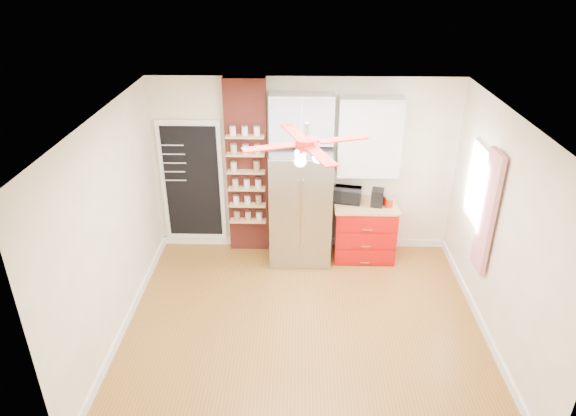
{
  "coord_description": "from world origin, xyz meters",
  "views": [
    {
      "loc": [
        -0.07,
        -5.15,
        4.25
      ],
      "look_at": [
        -0.22,
        0.9,
        1.21
      ],
      "focal_mm": 32.0,
      "sensor_mm": 36.0,
      "label": 1
    }
  ],
  "objects_px": {
    "fridge": "(301,206)",
    "toaster_oven": "(347,195)",
    "red_cabinet": "(364,230)",
    "canister_left": "(389,203)",
    "ceiling_fan": "(307,144)",
    "coffee_maker": "(377,198)",
    "pantry_jar_oats": "(234,166)"
  },
  "relations": [
    {
      "from": "red_cabinet",
      "to": "ceiling_fan",
      "type": "height_order",
      "value": "ceiling_fan"
    },
    {
      "from": "canister_left",
      "to": "pantry_jar_oats",
      "type": "distance_m",
      "value": 2.33
    },
    {
      "from": "coffee_maker",
      "to": "canister_left",
      "type": "bearing_deg",
      "value": -6.44
    },
    {
      "from": "coffee_maker",
      "to": "pantry_jar_oats",
      "type": "distance_m",
      "value": 2.15
    },
    {
      "from": "red_cabinet",
      "to": "canister_left",
      "type": "relative_size",
      "value": 7.09
    },
    {
      "from": "coffee_maker",
      "to": "pantry_jar_oats",
      "type": "bearing_deg",
      "value": -170.79
    },
    {
      "from": "red_cabinet",
      "to": "ceiling_fan",
      "type": "relative_size",
      "value": 0.67
    },
    {
      "from": "red_cabinet",
      "to": "canister_left",
      "type": "height_order",
      "value": "canister_left"
    },
    {
      "from": "coffee_maker",
      "to": "fridge",
      "type": "bearing_deg",
      "value": -166.61
    },
    {
      "from": "red_cabinet",
      "to": "pantry_jar_oats",
      "type": "xyz_separation_m",
      "value": [
        -1.95,
        0.1,
        0.99
      ]
    },
    {
      "from": "red_cabinet",
      "to": "coffee_maker",
      "type": "distance_m",
      "value": 0.59
    },
    {
      "from": "fridge",
      "to": "pantry_jar_oats",
      "type": "xyz_separation_m",
      "value": [
        -0.98,
        0.15,
        0.56
      ]
    },
    {
      "from": "red_cabinet",
      "to": "pantry_jar_oats",
      "type": "bearing_deg",
      "value": 177.2
    },
    {
      "from": "canister_left",
      "to": "pantry_jar_oats",
      "type": "relative_size",
      "value": 1.0
    },
    {
      "from": "ceiling_fan",
      "to": "red_cabinet",
      "type": "bearing_deg",
      "value": 61.29
    },
    {
      "from": "toaster_oven",
      "to": "coffee_maker",
      "type": "distance_m",
      "value": 0.44
    },
    {
      "from": "ceiling_fan",
      "to": "toaster_oven",
      "type": "distance_m",
      "value": 2.34
    },
    {
      "from": "toaster_oven",
      "to": "coffee_maker",
      "type": "relative_size",
      "value": 1.57
    },
    {
      "from": "fridge",
      "to": "ceiling_fan",
      "type": "xyz_separation_m",
      "value": [
        0.05,
        -1.63,
        1.55
      ]
    },
    {
      "from": "fridge",
      "to": "red_cabinet",
      "type": "distance_m",
      "value": 1.06
    },
    {
      "from": "ceiling_fan",
      "to": "canister_left",
      "type": "xyz_separation_m",
      "value": [
        1.24,
        1.58,
        -1.46
      ]
    },
    {
      "from": "canister_left",
      "to": "pantry_jar_oats",
      "type": "height_order",
      "value": "pantry_jar_oats"
    },
    {
      "from": "red_cabinet",
      "to": "canister_left",
      "type": "distance_m",
      "value": 0.61
    },
    {
      "from": "ceiling_fan",
      "to": "coffee_maker",
      "type": "relative_size",
      "value": 5.6
    },
    {
      "from": "red_cabinet",
      "to": "fridge",
      "type": "bearing_deg",
      "value": -177.05
    },
    {
      "from": "canister_left",
      "to": "red_cabinet",
      "type": "bearing_deg",
      "value": 162.7
    },
    {
      "from": "toaster_oven",
      "to": "ceiling_fan",
      "type": "bearing_deg",
      "value": -98.97
    },
    {
      "from": "toaster_oven",
      "to": "canister_left",
      "type": "relative_size",
      "value": 2.97
    },
    {
      "from": "ceiling_fan",
      "to": "fridge",
      "type": "bearing_deg",
      "value": 91.76
    },
    {
      "from": "fridge",
      "to": "toaster_oven",
      "type": "relative_size",
      "value": 4.45
    },
    {
      "from": "canister_left",
      "to": "pantry_jar_oats",
      "type": "xyz_separation_m",
      "value": [
        -2.27,
        0.19,
        0.47
      ]
    },
    {
      "from": "fridge",
      "to": "pantry_jar_oats",
      "type": "distance_m",
      "value": 1.14
    }
  ]
}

